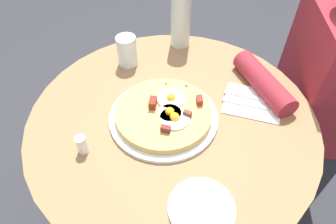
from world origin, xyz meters
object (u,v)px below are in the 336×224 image
Objects in this scene: breakfast_pizza at (164,112)px; water_glass at (127,51)px; person_seated at (308,111)px; salt_shaker at (82,145)px; water_bottle at (180,17)px; bread_plate at (202,208)px; pizza_plate at (164,117)px; dining_table at (172,148)px; knife at (252,105)px; fork at (253,97)px.

breakfast_pizza is 2.64× the size of water_glass.
salt_shaker is (-0.41, 0.75, 0.24)m from person_seated.
bread_plate is at bearing -171.82° from water_bottle.
pizza_plate is at bearing -148.78° from water_glass.
dining_table is 0.35m from bread_plate.
knife is 0.45m from water_glass.
knife is (0.34, -0.15, 0.00)m from bread_plate.
breakfast_pizza is 0.29m from water_glass.
fork is at bearing -68.84° from pizza_plate.
person_seated is 6.31× the size of knife.
water_glass is at bearing -7.75° from salt_shaker.
knife is at bearing -113.26° from water_glass.
pizza_plate is at bearing 94.53° from breakfast_pizza.
water_bottle is (0.31, 0.24, 0.11)m from knife.
person_seated is (0.26, -0.53, -0.04)m from dining_table.
person_seated is at bearing -137.18° from fork.
fork is at bearing -137.94° from water_bottle.
dining_table is at bearing 24.47° from knife.
water_bottle is 0.57m from salt_shaker.
fork is at bearing -69.93° from dining_table.
dining_table is 0.76× the size of person_seated.
water_bottle is (0.37, 0.00, 0.28)m from dining_table.
dining_table is 4.77× the size of knife.
water_bottle reaches higher than dining_table.
knife is (-0.04, 0.01, 0.00)m from fork.
breakfast_pizza is 1.80× the size of bread_plate.
water_glass is (-0.03, 0.70, 0.26)m from person_seated.
water_bottle is at bearing -51.70° from water_glass.
knife is 0.51m from salt_shaker.
bread_plate is 0.37m from knife.
bread_plate reaches higher than fork.
water_bottle reaches higher than bread_plate.
water_bottle is (0.11, 0.53, 0.32)m from person_seated.
person_seated reaches higher than salt_shaker.
pizza_plate reaches higher than knife.
salt_shaker is (-0.14, 0.20, 0.00)m from breakfast_pizza.
bread_plate is 0.67m from water_bottle.
pizza_plate is 0.02m from breakfast_pizza.
person_seated is 0.65m from pizza_plate.
pizza_plate reaches higher than dining_table.
breakfast_pizza is 0.25m from salt_shaker.
water_bottle reaches higher than fork.
salt_shaker is at bearing 123.89° from pizza_plate.
person_seated is 0.39m from fork.
water_glass is 0.47× the size of water_bottle.
person_seated is 20.41× the size of salt_shaker.
breakfast_pizza is 5.06× the size of salt_shaker.
fork reaches higher than dining_table.
fork is at bearing -108.71° from water_glass.
water_glass reaches higher than knife.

